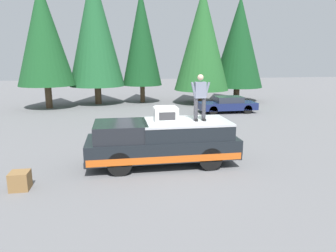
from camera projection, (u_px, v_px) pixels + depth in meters
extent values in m
plane|color=slate|center=(176.00, 164.00, 11.58)|extent=(90.00, 90.00, 0.00)
cube|color=black|center=(162.00, 146.00, 11.44)|extent=(2.00, 5.50, 0.70)
cube|color=#CC5619|center=(162.00, 151.00, 11.49)|extent=(2.01, 5.39, 0.24)
cube|color=black|center=(121.00, 131.00, 11.06)|extent=(1.84, 1.87, 0.60)
cube|color=black|center=(186.00, 129.00, 11.45)|extent=(1.92, 3.19, 0.52)
cube|color=#B7BABF|center=(186.00, 122.00, 11.38)|extent=(1.94, 3.19, 0.08)
cube|color=#232326|center=(88.00, 157.00, 11.07)|extent=(1.96, 0.16, 0.20)
cube|color=#B2B5BA|center=(231.00, 150.00, 11.93)|extent=(1.96, 0.16, 0.20)
cylinder|color=black|center=(119.00, 163.00, 10.43)|extent=(0.30, 0.84, 0.84)
cylinder|color=black|center=(119.00, 149.00, 12.07)|extent=(0.30, 0.84, 0.84)
cylinder|color=black|center=(210.00, 158.00, 10.94)|extent=(0.30, 0.84, 0.84)
cylinder|color=black|center=(198.00, 145.00, 12.58)|extent=(0.30, 0.84, 0.84)
cube|color=silver|center=(166.00, 115.00, 11.12)|extent=(0.64, 0.84, 0.52)
cube|color=#2D2D30|center=(167.00, 116.00, 10.81)|extent=(0.01, 0.59, 0.29)
cube|color=#99999E|center=(166.00, 107.00, 11.06)|extent=(0.58, 0.76, 0.04)
cylinder|color=#333338|center=(204.00, 109.00, 11.30)|extent=(0.15, 0.15, 0.84)
cube|color=black|center=(204.00, 120.00, 11.35)|extent=(0.26, 0.11, 0.08)
cylinder|color=#333338|center=(196.00, 109.00, 11.25)|extent=(0.15, 0.15, 0.84)
cube|color=black|center=(196.00, 120.00, 11.30)|extent=(0.26, 0.11, 0.08)
cube|color=gray|center=(200.00, 90.00, 11.12)|extent=(0.24, 0.40, 0.58)
sphere|color=beige|center=(200.00, 77.00, 11.02)|extent=(0.22, 0.22, 0.22)
cylinder|color=gray|center=(207.00, 90.00, 11.13)|extent=(0.09, 0.23, 0.58)
cylinder|color=gray|center=(194.00, 90.00, 11.05)|extent=(0.09, 0.23, 0.58)
cube|color=navy|center=(227.00, 106.00, 22.21)|extent=(1.64, 4.10, 0.50)
cube|color=#282D38|center=(229.00, 99.00, 22.12)|extent=(1.31, 1.89, 0.42)
cylinder|color=black|center=(213.00, 110.00, 21.35)|extent=(0.20, 0.62, 0.62)
cylinder|color=black|center=(207.00, 107.00, 22.74)|extent=(0.20, 0.62, 0.62)
cylinder|color=black|center=(248.00, 109.00, 21.76)|extent=(0.20, 0.62, 0.62)
cylinder|color=black|center=(240.00, 106.00, 23.14)|extent=(0.20, 0.62, 0.62)
cube|color=olive|center=(20.00, 181.00, 9.34)|extent=(0.56, 0.56, 0.56)
cylinder|color=#4C3826|center=(236.00, 94.00, 27.92)|extent=(0.53, 0.53, 1.29)
cone|color=#14421E|center=(239.00, 42.00, 26.92)|extent=(4.41, 4.41, 7.75)
cylinder|color=#4C3826|center=(201.00, 96.00, 26.59)|extent=(0.55, 0.55, 1.17)
cone|color=#235B28|center=(202.00, 39.00, 25.54)|extent=(4.61, 4.61, 8.35)
cylinder|color=#4C3826|center=(143.00, 94.00, 27.11)|extent=(0.41, 0.41, 1.53)
cone|color=#14421E|center=(142.00, 38.00, 26.06)|extent=(3.39, 3.39, 7.96)
cylinder|color=#4C3826|center=(98.00, 95.00, 26.21)|extent=(0.55, 0.55, 1.54)
cone|color=#1E562D|center=(95.00, 28.00, 25.01)|extent=(4.56, 4.56, 9.33)
cylinder|color=#4C3826|center=(49.00, 97.00, 23.98)|extent=(0.51, 0.51, 1.78)
cone|color=#194C23|center=(43.00, 34.00, 22.95)|extent=(4.24, 4.24, 7.58)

